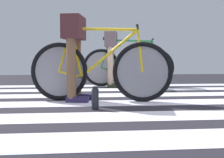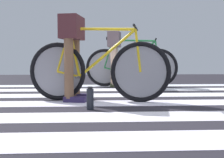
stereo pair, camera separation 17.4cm
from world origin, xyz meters
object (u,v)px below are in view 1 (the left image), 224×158
(bicycle_1_of_2, at_px, (100,70))
(cyclist_1_of_2, at_px, (74,46))
(cyclist_2_of_2, at_px, (111,51))
(water_bottle, at_px, (95,99))
(bicycle_2_of_2, at_px, (128,66))

(bicycle_1_of_2, xyz_separation_m, cyclist_1_of_2, (-0.30, 0.06, 0.28))
(cyclist_2_of_2, relative_size, water_bottle, 4.42)
(cyclist_1_of_2, relative_size, water_bottle, 4.42)
(cyclist_1_of_2, xyz_separation_m, cyclist_2_of_2, (0.63, 1.89, -0.00))
(cyclist_2_of_2, bearing_deg, bicycle_2_of_2, 0.00)
(cyclist_1_of_2, relative_size, cyclist_2_of_2, 1.00)
(bicycle_2_of_2, height_order, water_bottle, bicycle_2_of_2)
(bicycle_2_of_2, bearing_deg, water_bottle, -96.25)
(bicycle_2_of_2, xyz_separation_m, water_bottle, (-0.72, -2.49, -0.27))
(bicycle_1_of_2, distance_m, cyclist_2_of_2, 2.00)
(bicycle_1_of_2, relative_size, water_bottle, 7.35)
(bicycle_1_of_2, xyz_separation_m, bicycle_2_of_2, (0.64, 1.90, 0.00))
(bicycle_2_of_2, distance_m, water_bottle, 2.61)
(cyclist_1_of_2, distance_m, cyclist_2_of_2, 1.99)
(bicycle_2_of_2, relative_size, cyclist_2_of_2, 1.67)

